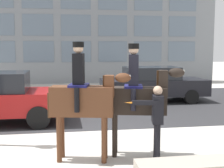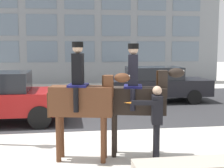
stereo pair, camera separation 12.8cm
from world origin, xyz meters
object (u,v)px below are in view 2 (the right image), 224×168
Objects in this scene: pedestrian_bystander at (156,117)px; mounted_horse_companion at (138,97)px; street_car_far_lane at (156,84)px; mounted_horse_lead at (83,98)px.

mounted_horse_companion is at bearing -44.11° from pedestrian_bystander.
street_car_far_lane is (2.36, 6.75, -0.54)m from mounted_horse_companion.
pedestrian_bystander is 7.48m from street_car_far_lane.
mounted_horse_companion reaches higher than pedestrian_bystander.
mounted_horse_lead is 1.56× the size of pedestrian_bystander.
street_car_far_lane is at bearing 83.21° from mounted_horse_companion.
street_car_far_lane is (3.60, 6.87, -0.56)m from mounted_horse_lead.
mounted_horse_companion is 7.17m from street_car_far_lane.
pedestrian_bystander is at bearing 0.75° from mounted_horse_lead.
pedestrian_bystander is 0.35× the size of street_car_far_lane.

